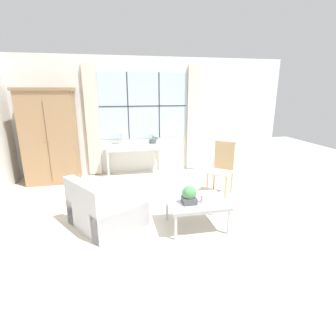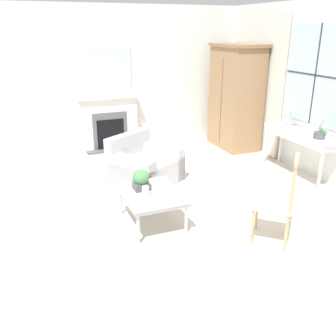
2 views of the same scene
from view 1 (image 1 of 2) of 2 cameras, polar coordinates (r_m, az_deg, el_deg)
The scene contains 11 objects.
ground_plane at distance 4.16m, azimuth 0.36°, elevation -12.54°, with size 14.00×14.00×0.00m, color beige.
wall_back_windowed at distance 6.65m, azimuth -5.27°, elevation 11.09°, with size 7.20×0.14×2.80m.
armoire at distance 6.40m, azimuth -24.25°, elevation 6.28°, with size 1.18×0.71×2.08m.
console_table at distance 6.44m, azimuth -6.99°, elevation 4.46°, with size 1.46×0.41×0.78m.
table_lamp at distance 6.37m, azimuth -10.16°, elevation 8.25°, with size 0.27×0.27×0.47m.
potted_orchid at distance 6.43m, azimuth -3.34°, elevation 6.83°, with size 0.22×0.18×0.39m.
armchair_upholstered at distance 4.20m, azimuth -13.45°, elevation -8.71°, with size 1.26×1.28×0.77m.
side_chair_wooden at distance 5.37m, azimuth 11.74°, elevation 0.66°, with size 0.62×0.62×1.05m.
coffee_table at distance 4.00m, azimuth 6.21°, elevation -7.55°, with size 0.89×0.71×0.44m.
potted_plant_small at distance 3.81m, azimuth 4.64°, elevation -5.85°, with size 0.21×0.21×0.27m.
pillar_candle at distance 3.89m, azimuth 7.67°, elevation -6.69°, with size 0.12×0.12×0.13m.
Camera 1 is at (-0.78, -3.55, 2.01)m, focal length 28.00 mm.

